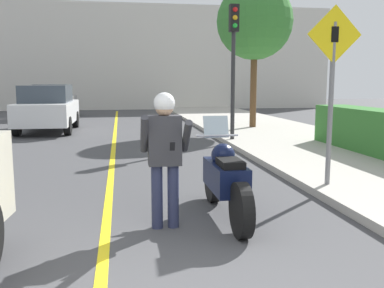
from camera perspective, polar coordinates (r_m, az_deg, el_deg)
name	(u,v)px	position (r m, az deg, el deg)	size (l,w,h in m)	color
road_center_line	(112,168)	(9.16, -10.66, -3.17)	(0.12, 36.00, 0.01)	yellow
building_backdrop	(125,57)	(29.02, -8.90, 11.34)	(28.00, 1.20, 6.81)	beige
motorcycle	(225,180)	(5.71, 4.45, -4.75)	(0.62, 2.20, 1.31)	black
person_biker	(165,147)	(5.19, -3.65, -0.36)	(0.59, 0.46, 1.67)	#282D4C
crossing_sign	(332,79)	(7.24, 18.18, 8.27)	(0.91, 0.08, 2.86)	slate
traffic_light	(234,47)	(12.60, 5.57, 12.77)	(0.26, 0.30, 3.84)	#2D2D30
street_tree	(255,22)	(16.30, 8.36, 15.82)	(2.77, 2.77, 5.24)	brown
parked_car_white	(48,108)	(16.45, -18.68, 4.55)	(1.88, 4.20, 1.68)	black
parked_car_grey	(54,101)	(22.73, -17.91, 5.49)	(1.88, 4.20, 1.68)	black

